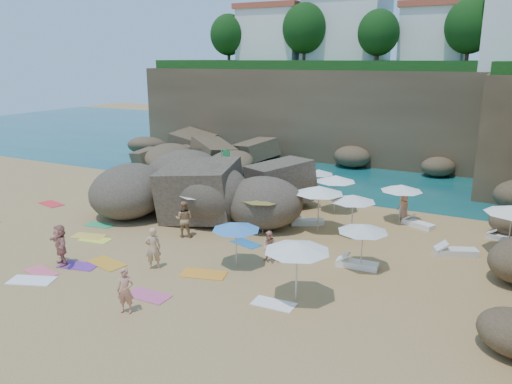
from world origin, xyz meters
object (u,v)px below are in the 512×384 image
at_px(parasol_1, 319,172).
at_px(lounger_0, 246,202).
at_px(rock_outcrop, 216,211).
at_px(parasol_2, 353,198).
at_px(person_stand_2, 235,191).
at_px(flag_pole, 223,169).
at_px(person_stand_1, 184,219).
at_px(person_stand_5, 184,191).
at_px(parasol_0, 319,190).
at_px(person_stand_6, 153,248).
at_px(person_stand_4, 404,207).
at_px(person_stand_3, 262,213).

xyz_separation_m(parasol_1, lounger_0, (-3.41, -3.76, -1.56)).
xyz_separation_m(rock_outcrop, parasol_2, (8.57, -0.30, 2.02)).
xyz_separation_m(parasol_2, lounger_0, (-7.67, 2.54, -1.87)).
distance_m(lounger_0, person_stand_2, 1.03).
bearing_deg(flag_pole, parasol_1, 41.66).
height_order(person_stand_1, person_stand_2, person_stand_1).
relative_size(parasol_1, parasol_2, 0.85).
bearing_deg(person_stand_5, parasol_0, -37.32).
bearing_deg(person_stand_5, person_stand_6, -92.97).
height_order(parasol_0, person_stand_4, parasol_0).
height_order(parasol_1, person_stand_3, parasol_1).
bearing_deg(flag_pole, person_stand_6, -75.91).
relative_size(person_stand_1, person_stand_2, 1.26).
height_order(rock_outcrop, flag_pole, flag_pole).
height_order(rock_outcrop, parasol_1, parasol_1).
distance_m(rock_outcrop, parasol_0, 7.13).
relative_size(flag_pole, person_stand_2, 2.33).
bearing_deg(parasol_1, person_stand_3, -93.52).
distance_m(rock_outcrop, person_stand_1, 4.70).
bearing_deg(person_stand_1, person_stand_5, -74.39).
height_order(parasol_1, person_stand_1, person_stand_1).
distance_m(flag_pole, person_stand_3, 5.55).
distance_m(person_stand_1, person_stand_5, 6.33).
bearing_deg(person_stand_1, parasol_1, -127.93).
relative_size(person_stand_3, person_stand_4, 1.11).
height_order(parasol_0, parasol_2, parasol_0).
bearing_deg(parasol_1, person_stand_5, -142.81).
relative_size(flag_pole, person_stand_4, 2.33).
distance_m(person_stand_3, person_stand_6, 7.25).
distance_m(rock_outcrop, person_stand_3, 4.20).
bearing_deg(person_stand_6, person_stand_5, -107.58).
bearing_deg(flag_pole, person_stand_4, 10.19).
bearing_deg(person_stand_5, lounger_0, -7.43).
relative_size(person_stand_4, person_stand_5, 0.95).
height_order(parasol_2, person_stand_4, parasol_2).
xyz_separation_m(parasol_0, person_stand_3, (-2.89, -1.02, -1.43)).
height_order(parasol_0, person_stand_3, parasol_0).
relative_size(person_stand_5, person_stand_6, 0.85).
relative_size(parasol_0, person_stand_3, 1.54).
height_order(parasol_0, person_stand_1, parasol_0).
xyz_separation_m(flag_pole, parasol_2, (9.05, -2.05, -0.25)).
bearing_deg(person_stand_4, person_stand_6, -92.64).
height_order(person_stand_3, person_stand_5, person_stand_3).
relative_size(person_stand_2, person_stand_3, 0.90).
xyz_separation_m(flag_pole, person_stand_4, (10.87, 1.95, -1.50)).
xyz_separation_m(parasol_2, person_stand_1, (-7.66, -4.21, -1.06)).
distance_m(lounger_0, person_stand_1, 6.80).
height_order(parasol_0, person_stand_5, parasol_0).
relative_size(flag_pole, person_stand_6, 1.88).
xyz_separation_m(parasol_2, person_stand_5, (-11.34, 0.93, -1.22)).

